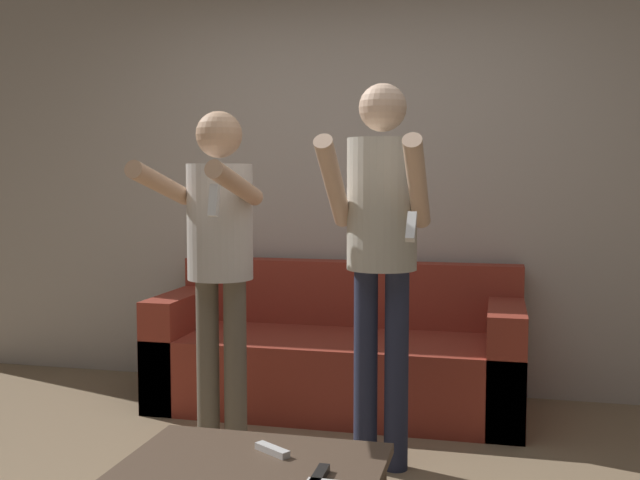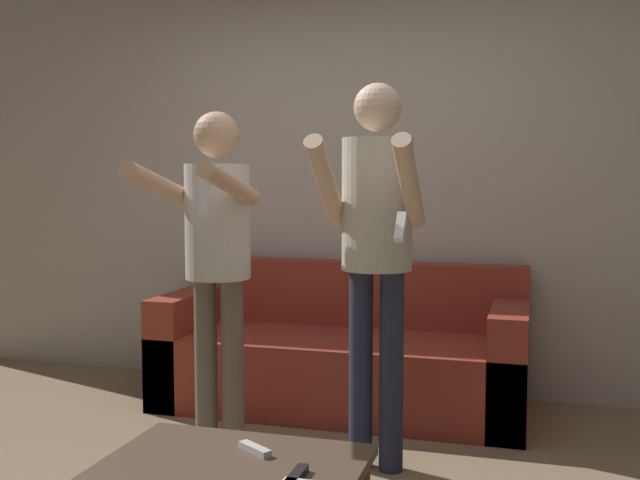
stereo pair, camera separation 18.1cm
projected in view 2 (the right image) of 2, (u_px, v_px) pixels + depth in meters
name	position (u px, v px, depth m)	size (l,w,h in m)	color
wall_back	(368.00, 176.00, 4.71)	(6.40, 0.06, 2.70)	beige
couch	(342.00, 358.00, 4.39)	(2.11, 0.83, 0.83)	#9E3828
person_standing_left	(216.00, 242.00, 3.57)	(0.43, 0.71, 1.65)	#6B6051
person_standing_right	(376.00, 232.00, 3.35)	(0.44, 0.62, 1.76)	#282D47
coffee_table	(233.00, 473.00, 2.53)	(0.88, 0.61, 0.38)	brown
remote_mid	(297.00, 475.00, 2.39)	(0.04, 0.15, 0.02)	black
remote_far	(255.00, 449.00, 2.62)	(0.15, 0.11, 0.02)	white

